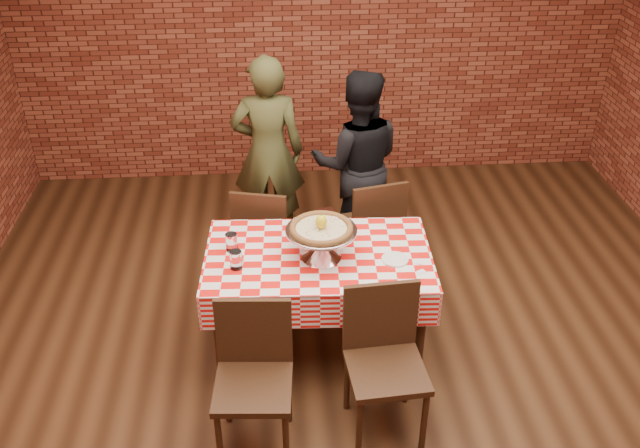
# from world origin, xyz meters

# --- Properties ---
(ground) EXTENTS (6.00, 6.00, 0.00)m
(ground) POSITION_xyz_m (0.00, 0.00, 0.00)
(ground) COLOR black
(ground) RESTS_ON ground
(back_wall) EXTENTS (5.50, 0.00, 5.50)m
(back_wall) POSITION_xyz_m (0.00, 3.00, 1.45)
(back_wall) COLOR maroon
(back_wall) RESTS_ON ground
(table) EXTENTS (1.42, 0.90, 0.75)m
(table) POSITION_xyz_m (-0.22, 0.39, 0.38)
(table) COLOR #352113
(table) RESTS_ON ground
(tablecloth) EXTENTS (1.46, 0.93, 0.24)m
(tablecloth) POSITION_xyz_m (-0.22, 0.39, 0.64)
(tablecloth) COLOR red
(tablecloth) RESTS_ON table
(pizza_stand) EXTENTS (0.56, 0.56, 0.20)m
(pizza_stand) POSITION_xyz_m (-0.21, 0.36, 0.86)
(pizza_stand) COLOR silver
(pizza_stand) RESTS_ON tablecloth
(pizza) EXTENTS (0.48, 0.48, 0.03)m
(pizza) POSITION_xyz_m (-0.21, 0.36, 0.96)
(pizza) COLOR beige
(pizza) RESTS_ON pizza_stand
(lemon) EXTENTS (0.09, 0.09, 0.09)m
(lemon) POSITION_xyz_m (-0.21, 0.36, 1.01)
(lemon) COLOR yellow
(lemon) RESTS_ON pizza
(water_glass_left) EXTENTS (0.08, 0.08, 0.12)m
(water_glass_left) POSITION_xyz_m (-0.73, 0.28, 0.82)
(water_glass_left) COLOR white
(water_glass_left) RESTS_ON tablecloth
(water_glass_right) EXTENTS (0.08, 0.08, 0.12)m
(water_glass_right) POSITION_xyz_m (-0.76, 0.48, 0.82)
(water_glass_right) COLOR white
(water_glass_right) RESTS_ON tablecloth
(side_plate) EXTENTS (0.17, 0.17, 0.01)m
(side_plate) POSITION_xyz_m (0.24, 0.29, 0.76)
(side_plate) COLOR white
(side_plate) RESTS_ON tablecloth
(sweetener_packet_a) EXTENTS (0.06, 0.05, 0.00)m
(sweetener_packet_a) POSITION_xyz_m (0.37, 0.15, 0.76)
(sweetener_packet_a) COLOR white
(sweetener_packet_a) RESTS_ON tablecloth
(sweetener_packet_b) EXTENTS (0.06, 0.05, 0.00)m
(sweetener_packet_b) POSITION_xyz_m (0.38, 0.25, 0.76)
(sweetener_packet_b) COLOR white
(sweetener_packet_b) RESTS_ON tablecloth
(condiment_caddy) EXTENTS (0.12, 0.10, 0.15)m
(condiment_caddy) POSITION_xyz_m (-0.15, 0.67, 0.83)
(condiment_caddy) COLOR silver
(condiment_caddy) RESTS_ON tablecloth
(chair_near_left) EXTENTS (0.45, 0.45, 0.90)m
(chair_near_left) POSITION_xyz_m (-0.64, -0.41, 0.45)
(chair_near_left) COLOR #352113
(chair_near_left) RESTS_ON ground
(chair_near_right) EXTENTS (0.46, 0.46, 0.91)m
(chair_near_right) POSITION_xyz_m (0.10, -0.34, 0.45)
(chair_near_right) COLOR #352113
(chair_near_right) RESTS_ON ground
(chair_far_left) EXTENTS (0.48, 0.48, 0.87)m
(chair_far_left) POSITION_xyz_m (-0.55, 1.15, 0.44)
(chair_far_left) COLOR #352113
(chair_far_left) RESTS_ON ground
(chair_far_right) EXTENTS (0.49, 0.49, 0.89)m
(chair_far_right) POSITION_xyz_m (0.22, 1.19, 0.44)
(chair_far_right) COLOR #352113
(chair_far_right) RESTS_ON ground
(diner_olive) EXTENTS (0.58, 0.39, 1.58)m
(diner_olive) POSITION_xyz_m (-0.52, 1.81, 0.79)
(diner_olive) COLOR #424422
(diner_olive) RESTS_ON ground
(diner_black) EXTENTS (0.77, 0.62, 1.50)m
(diner_black) POSITION_xyz_m (0.17, 1.63, 0.75)
(diner_black) COLOR black
(diner_black) RESTS_ON ground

